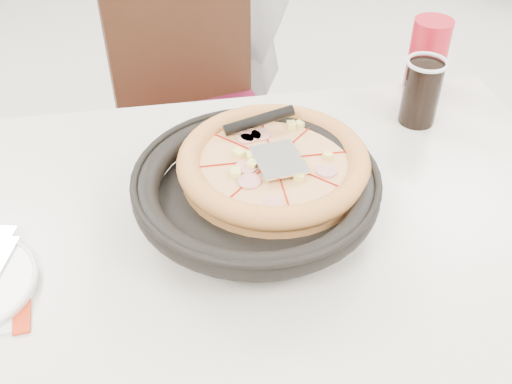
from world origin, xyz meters
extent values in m
plane|color=#BABAB5|center=(0.00, 0.00, 0.00)|extent=(7.00, 7.00, 0.00)
cylinder|color=black|center=(-0.10, -0.14, 0.77)|extent=(0.11, 0.11, 0.04)
cylinder|color=black|center=(-0.16, -0.18, 0.79)|extent=(0.35, 0.35, 0.01)
cylinder|color=tan|center=(-0.12, -0.14, 0.81)|extent=(0.33, 0.33, 0.02)
cube|color=silver|center=(-0.12, -0.15, 0.84)|extent=(0.09, 0.11, 0.00)
cylinder|color=black|center=(0.22, 0.05, 0.81)|extent=(0.08, 0.08, 0.13)
cylinder|color=#AD1121|center=(0.28, 0.18, 0.83)|extent=(0.09, 0.09, 0.16)
camera|label=1|loc=(-0.29, -0.93, 1.44)|focal=42.00mm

